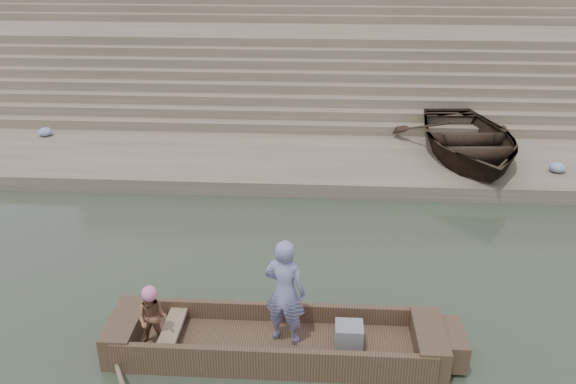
# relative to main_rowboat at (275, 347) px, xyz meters

# --- Properties ---
(ground) EXTENTS (120.00, 120.00, 0.00)m
(ground) POSITION_rel_main_rowboat_xyz_m (1.86, 0.17, -0.11)
(ground) COLOR #2C3629
(ground) RESTS_ON ground
(lower_landing) EXTENTS (32.00, 4.00, 0.40)m
(lower_landing) POSITION_rel_main_rowboat_xyz_m (1.86, 8.17, 0.09)
(lower_landing) COLOR gray
(lower_landing) RESTS_ON ground
(mid_landing) EXTENTS (32.00, 3.00, 2.80)m
(mid_landing) POSITION_rel_main_rowboat_xyz_m (1.86, 15.67, 1.29)
(mid_landing) COLOR gray
(mid_landing) RESTS_ON ground
(upper_landing) EXTENTS (32.00, 3.00, 5.20)m
(upper_landing) POSITION_rel_main_rowboat_xyz_m (1.86, 22.67, 2.49)
(upper_landing) COLOR gray
(upper_landing) RESTS_ON ground
(ghat_steps) EXTENTS (32.00, 11.00, 5.20)m
(ghat_steps) POSITION_rel_main_rowboat_xyz_m (1.86, 17.36, 1.69)
(ghat_steps) COLOR gray
(ghat_steps) RESTS_ON ground
(main_rowboat) EXTENTS (5.00, 1.30, 0.22)m
(main_rowboat) POSITION_rel_main_rowboat_xyz_m (0.00, 0.00, 0.00)
(main_rowboat) COLOR brown
(main_rowboat) RESTS_ON ground
(rowboat_trim) EXTENTS (6.04, 2.63, 1.75)m
(rowboat_trim) POSITION_rel_main_rowboat_xyz_m (0.21, -0.01, 0.20)
(rowboat_trim) COLOR brown
(rowboat_trim) RESTS_ON ground
(standing_man) EXTENTS (0.79, 0.63, 1.91)m
(standing_man) POSITION_rel_main_rowboat_xyz_m (0.16, 0.09, 1.07)
(standing_man) COLOR navy
(standing_man) RESTS_ON main_rowboat
(rowing_man) EXTENTS (0.55, 0.45, 1.08)m
(rowing_man) POSITION_rel_main_rowboat_xyz_m (-2.00, -0.20, 0.65)
(rowing_man) COLOR #216439
(rowing_man) RESTS_ON main_rowboat
(television) EXTENTS (0.46, 0.42, 0.40)m
(television) POSITION_rel_main_rowboat_xyz_m (1.22, 0.00, 0.31)
(television) COLOR slate
(television) RESTS_ON main_rowboat
(beached_rowboat) EXTENTS (4.13, 5.52, 1.09)m
(beached_rowboat) POSITION_rel_main_rowboat_xyz_m (4.90, 8.45, 0.83)
(beached_rowboat) COLOR #2D2116
(beached_rowboat) RESTS_ON lower_landing
(cloth_bundles) EXTENTS (17.85, 2.51, 0.26)m
(cloth_bundles) POSITION_rel_main_rowboat_xyz_m (3.35, 8.25, 0.42)
(cloth_bundles) COLOR #3F5999
(cloth_bundles) RESTS_ON lower_landing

